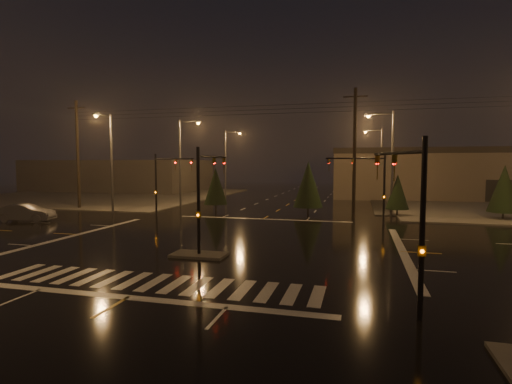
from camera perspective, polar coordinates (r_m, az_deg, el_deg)
ground at (r=26.16m, az=-4.72°, el=-7.16°), size 140.00×140.00×0.00m
sidewalk_nw at (r=66.68m, az=-20.74°, el=-0.44°), size 36.00×36.00×0.12m
median_island at (r=22.49m, az=-8.14°, el=-8.87°), size 3.00×1.60×0.15m
crosswalk at (r=18.16m, az=-14.38°, el=-12.38°), size 15.00×2.60×0.01m
stop_bar_near at (r=16.52m, az=-17.85°, el=-14.14°), size 16.00×0.50×0.01m
stop_bar_far at (r=36.57m, az=1.00°, el=-3.88°), size 16.00×0.50×0.01m
commercial_block at (r=79.25m, az=-18.73°, el=2.29°), size 30.00×18.00×5.60m
signal_mast_median at (r=22.81m, az=-7.33°, el=0.66°), size 0.25×4.59×6.00m
signal_mast_ne at (r=34.37m, az=16.24°, el=1.78°), size 4.84×1.86×6.00m
signal_mast_nw at (r=38.79m, az=-13.09°, el=2.10°), size 4.84×1.86×6.00m
signal_mast_se at (r=14.62m, az=21.28°, el=-1.73°), size 1.55×3.87×6.00m
streetlight_1 at (r=46.57m, az=-10.47°, el=4.94°), size 2.77×0.32×10.00m
streetlight_2 at (r=61.44m, az=-4.12°, el=4.81°), size 2.77×0.32×10.00m
streetlight_3 at (r=40.29m, az=18.47°, el=4.92°), size 2.77×0.32×10.00m
streetlight_4 at (r=60.26m, az=17.20°, el=4.64°), size 2.77×0.32×10.00m
streetlight_5 at (r=43.04m, az=-20.19°, el=4.82°), size 0.32×2.77×10.00m
utility_pole_0 at (r=48.89m, az=-24.12°, el=4.99°), size 2.20×0.32×12.00m
utility_pole_1 at (r=38.21m, az=13.89°, el=5.56°), size 2.20×0.32×12.00m
conifer_0 at (r=40.56m, az=19.56°, el=0.05°), size 2.15×2.15×4.06m
conifer_1 at (r=42.23m, az=31.93°, el=0.42°), size 2.73×2.73×4.96m
conifer_3 at (r=42.86m, az=-5.78°, el=0.85°), size 2.50×2.50×4.61m
conifer_4 at (r=40.16m, az=7.46°, el=1.10°), size 2.94×2.94×5.29m
car_crossing at (r=40.29m, az=-30.05°, el=-2.58°), size 5.00×2.76×1.56m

